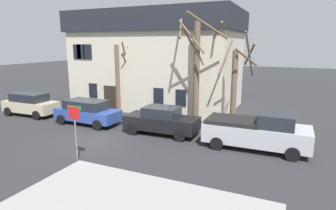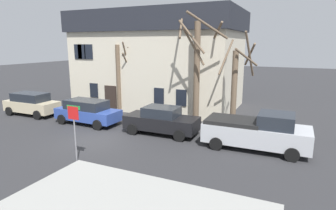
% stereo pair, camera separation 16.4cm
% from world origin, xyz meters
% --- Properties ---
extents(ground_plane, '(120.00, 120.00, 0.00)m').
position_xyz_m(ground_plane, '(0.00, 0.00, 0.00)').
color(ground_plane, '#2D2D30').
extents(building_main, '(14.12, 8.00, 8.11)m').
position_xyz_m(building_main, '(-1.02, 10.10, 4.12)').
color(building_main, beige).
rests_on(building_main, ground_plane).
extents(tree_bare_near, '(1.82, 2.15, 5.99)m').
position_xyz_m(tree_bare_near, '(-2.55, 6.36, 3.02)').
color(tree_bare_near, brown).
rests_on(tree_bare_near, ground_plane).
extents(tree_bare_mid, '(3.50, 3.79, 7.34)m').
position_xyz_m(tree_bare_mid, '(4.21, 5.39, 3.95)').
color(tree_bare_mid, brown).
rests_on(tree_bare_mid, ground_plane).
extents(tree_bare_far, '(2.32, 2.55, 6.17)m').
position_xyz_m(tree_bare_far, '(6.80, 5.38, 2.95)').
color(tree_bare_far, brown).
rests_on(tree_bare_far, ground_plane).
extents(car_beige_wagon, '(4.38, 1.99, 1.74)m').
position_xyz_m(car_beige_wagon, '(-8.27, 2.57, 0.90)').
color(car_beige_wagon, '#C6B793').
rests_on(car_beige_wagon, ground_plane).
extents(car_blue_wagon, '(4.62, 2.07, 1.67)m').
position_xyz_m(car_blue_wagon, '(-2.67, 2.46, 0.87)').
color(car_blue_wagon, '#2D4799').
rests_on(car_blue_wagon, ground_plane).
extents(car_black_sedan, '(4.55, 2.07, 1.70)m').
position_xyz_m(car_black_sedan, '(2.96, 2.59, 0.85)').
color(car_black_sedan, black).
rests_on(car_black_sedan, ground_plane).
extents(pickup_truck_silver, '(5.39, 2.34, 2.00)m').
position_xyz_m(pickup_truck_silver, '(8.62, 2.40, 0.97)').
color(pickup_truck_silver, '#B7BABF').
rests_on(pickup_truck_silver, ground_plane).
extents(street_sign_pole, '(0.76, 0.07, 2.70)m').
position_xyz_m(street_sign_pole, '(1.19, -2.88, 1.90)').
color(street_sign_pole, slate).
rests_on(street_sign_pole, ground_plane).
extents(bicycle_leaning, '(1.74, 0.26, 1.03)m').
position_xyz_m(bicycle_leaning, '(-4.97, 4.85, 0.37)').
color(bicycle_leaning, black).
rests_on(bicycle_leaning, ground_plane).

